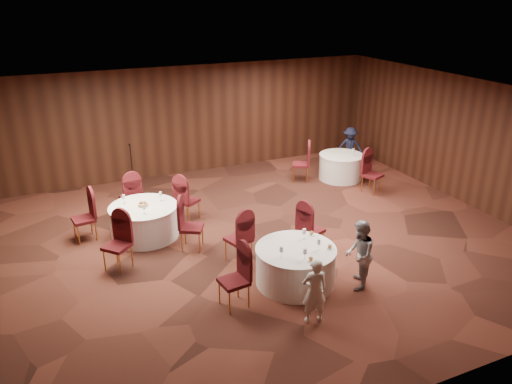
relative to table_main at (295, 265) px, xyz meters
name	(u,v)px	position (x,y,z in m)	size (l,w,h in m)	color
ground	(251,242)	(-0.11, 1.83, -0.38)	(12.00, 12.00, 0.00)	black
room_shell	(251,158)	(-0.11, 1.83, 1.59)	(12.00, 12.00, 12.00)	silver
table_main	(295,265)	(0.00, 0.00, 0.00)	(1.53, 1.53, 0.74)	white
table_left	(144,221)	(-2.19, 3.10, 0.00)	(1.53, 1.53, 0.74)	white
table_right	(341,167)	(3.89, 4.44, 0.00)	(1.29, 1.29, 0.74)	white
chairs_main	(263,248)	(-0.37, 0.66, 0.12)	(2.85, 2.05, 1.00)	#3A0B15
chairs_left	(143,216)	(-2.22, 3.08, 0.12)	(3.06, 3.06, 1.00)	#3A0B15
chairs_right	(336,169)	(3.42, 4.00, 0.12)	(2.05, 2.28, 1.00)	#3A0B15
tabletop_main	(310,245)	(0.21, -0.14, 0.46)	(1.08, 1.03, 0.22)	silver
tabletop_left	(143,203)	(-2.19, 3.11, 0.45)	(0.87, 0.80, 0.22)	silver
tabletop_right	(353,151)	(4.13, 4.22, 0.52)	(0.08, 0.08, 0.22)	silver
mic_stand	(134,184)	(-1.98, 5.37, 0.06)	(0.24, 0.24, 1.52)	black
woman_a	(314,291)	(-0.28, -1.18, 0.22)	(0.43, 0.28, 1.19)	silver
woman_b	(359,255)	(1.00, -0.59, 0.30)	(0.66, 0.51, 1.36)	#A2A1A6
man_c	(350,147)	(4.72, 5.25, 0.26)	(0.82, 0.47, 1.27)	black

